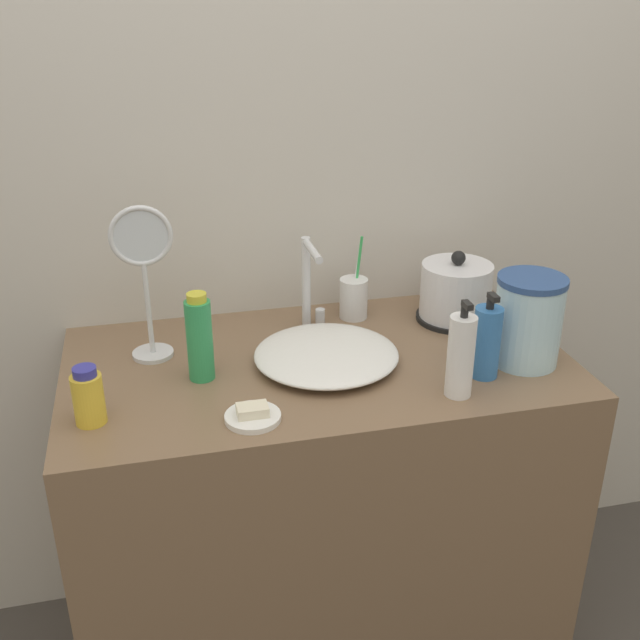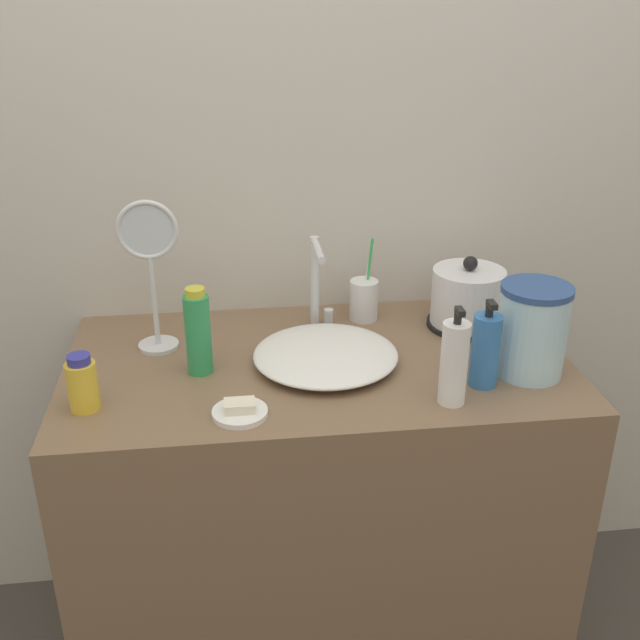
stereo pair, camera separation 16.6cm
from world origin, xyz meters
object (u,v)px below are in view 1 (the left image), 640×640
(toothbrush_cup, at_px, (354,297))
(hand_cream_bottle, at_px, (486,342))
(electric_kettle, at_px, (455,294))
(faucet, at_px, (310,279))
(shampoo_bottle, at_px, (200,338))
(water_pitcher, at_px, (528,320))
(vanity_mirror, at_px, (144,269))
(lotion_bottle, at_px, (461,356))
(mouthwash_bottle, at_px, (88,397))

(toothbrush_cup, bearing_deg, hand_cream_bottle, -62.09)
(electric_kettle, bearing_deg, hand_cream_bottle, -100.15)
(faucet, height_order, shampoo_bottle, faucet)
(faucet, height_order, water_pitcher, faucet)
(toothbrush_cup, relative_size, shampoo_bottle, 1.09)
(water_pitcher, bearing_deg, vanity_mirror, 164.62)
(electric_kettle, bearing_deg, faucet, 174.54)
(water_pitcher, bearing_deg, electric_kettle, 104.31)
(toothbrush_cup, relative_size, vanity_mirror, 0.61)
(lotion_bottle, height_order, water_pitcher, lotion_bottle)
(faucet, distance_m, toothbrush_cup, 0.15)
(electric_kettle, height_order, mouthwash_bottle, electric_kettle)
(water_pitcher, bearing_deg, lotion_bottle, -153.07)
(shampoo_bottle, distance_m, water_pitcher, 0.72)
(electric_kettle, distance_m, mouthwash_bottle, 0.92)
(electric_kettle, bearing_deg, shampoo_bottle, -166.42)
(lotion_bottle, height_order, mouthwash_bottle, lotion_bottle)
(faucet, relative_size, electric_kettle, 1.21)
(faucet, bearing_deg, shampoo_bottle, -145.85)
(toothbrush_cup, distance_m, vanity_mirror, 0.54)
(vanity_mirror, bearing_deg, mouthwash_bottle, -116.03)
(hand_cream_bottle, bearing_deg, mouthwash_bottle, 179.71)
(lotion_bottle, distance_m, shampoo_bottle, 0.55)
(lotion_bottle, height_order, shampoo_bottle, lotion_bottle)
(electric_kettle, height_order, lotion_bottle, lotion_bottle)
(faucet, height_order, electric_kettle, faucet)
(lotion_bottle, relative_size, mouthwash_bottle, 1.77)
(electric_kettle, bearing_deg, water_pitcher, -75.69)
(electric_kettle, distance_m, vanity_mirror, 0.77)
(toothbrush_cup, bearing_deg, faucet, -162.82)
(electric_kettle, bearing_deg, toothbrush_cup, 163.34)
(hand_cream_bottle, relative_size, water_pitcher, 0.96)
(lotion_bottle, xyz_separation_m, shampoo_bottle, (-0.51, 0.20, 0.00))
(lotion_bottle, distance_m, mouthwash_bottle, 0.74)
(lotion_bottle, height_order, vanity_mirror, vanity_mirror)
(lotion_bottle, distance_m, vanity_mirror, 0.71)
(faucet, distance_m, mouthwash_bottle, 0.61)
(toothbrush_cup, xyz_separation_m, shampoo_bottle, (-0.41, -0.23, 0.04))
(shampoo_bottle, relative_size, vanity_mirror, 0.56)
(electric_kettle, xyz_separation_m, mouthwash_bottle, (-0.88, -0.29, -0.01))
(water_pitcher, bearing_deg, toothbrush_cup, 133.64)
(lotion_bottle, relative_size, vanity_mirror, 0.60)
(electric_kettle, xyz_separation_m, water_pitcher, (0.06, -0.25, 0.03))
(electric_kettle, relative_size, shampoo_bottle, 0.96)
(faucet, relative_size, water_pitcher, 1.13)
(vanity_mirror, bearing_deg, shampoo_bottle, -52.57)
(mouthwash_bottle, height_order, water_pitcher, water_pitcher)
(vanity_mirror, bearing_deg, water_pitcher, -15.38)
(lotion_bottle, bearing_deg, hand_cream_bottle, 35.83)
(shampoo_bottle, bearing_deg, electric_kettle, 13.58)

